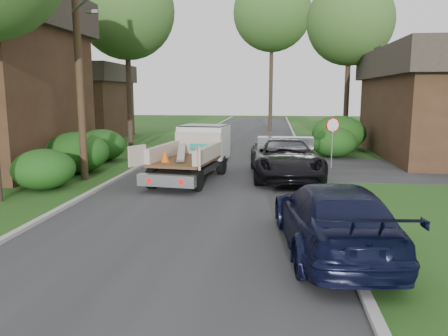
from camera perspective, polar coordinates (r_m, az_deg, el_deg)
The scene contains 18 objects.
ground at distance 13.07m, azimuth -4.45°, elevation -6.25°, with size 120.00×120.00×0.00m, color #244814.
road at distance 22.74m, azimuth 0.38°, elevation 0.65°, with size 8.00×90.00×0.02m, color #28282B.
curb_left at distance 23.53m, azimuth -9.60°, elevation 0.95°, with size 0.20×90.00×0.12m, color #9E9E99.
curb_right at distance 22.66m, azimuth 10.74°, elevation 0.59°, with size 0.20×90.00×0.12m, color #9E9E99.
stop_sign at distance 21.58m, azimuth 13.99°, elevation 4.61°, with size 0.71×0.32×2.48m.
utility_pole at distance 19.10m, azimuth -18.48°, elevation 13.99°, with size 2.42×1.25×10.00m.
house_left_far at distance 37.85m, azimuth -18.49°, elevation 8.40°, with size 7.56×7.56×6.00m.
hedge_left_a at distance 17.82m, azimuth -22.50°, elevation -0.14°, with size 2.34×2.34×1.53m, color #0F4413.
hedge_left_b at distance 21.01m, azimuth -18.64°, elevation 1.95°, with size 2.86×2.86×1.87m, color #0F4413.
hedge_left_c at distance 24.32m, azimuth -15.78°, elevation 2.88°, with size 2.60×2.60×1.70m, color #0F4413.
hedge_right_a at distance 25.69m, azimuth 14.12°, elevation 3.30°, with size 2.60×2.60×1.70m, color #0F4413.
hedge_right_b at distance 28.72m, azimuth 14.77°, elevation 4.43°, with size 3.38×3.38×2.21m, color #0F4413.
tree_left_far at distance 31.43m, azimuth -12.64°, elevation 19.37°, with size 6.40×6.40×12.20m.
tree_right_far at distance 33.08m, azimuth 16.14°, elevation 17.85°, with size 6.00×6.00×11.50m.
tree_center_far at distance 42.97m, azimuth 6.31°, elevation 19.56°, with size 7.20×7.20×14.60m.
flatbed_truck at distance 18.92m, azimuth -3.56°, elevation 2.40°, with size 3.12×6.01×2.18m.
black_pickup at distance 18.86m, azimuth 8.01°, elevation 1.25°, with size 2.80×6.06×1.69m, color black.
navy_suv at distance 10.30m, azimuth 14.01°, elevation -6.30°, with size 2.23×5.48×1.59m, color black.
Camera 1 is at (2.45, -12.32, 3.58)m, focal length 35.00 mm.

